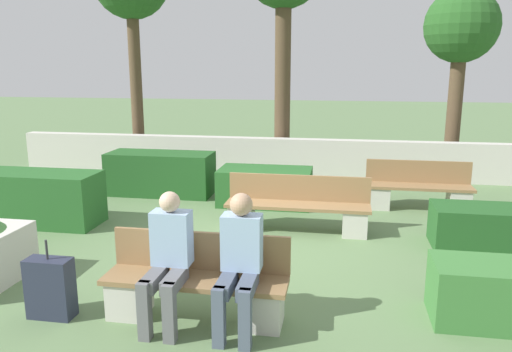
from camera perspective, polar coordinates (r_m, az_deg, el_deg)
The scene contains 13 objects.
ground_plane at distance 7.11m, azimuth -0.15°, elevation -7.99°, with size 60.00×60.00×0.00m, color #607F51.
perimeter_wall at distance 11.40m, azimuth 3.85°, elevation 2.12°, with size 12.97×0.30×0.87m.
bench_front at distance 5.14m, azimuth -6.86°, elevation -12.55°, with size 1.85×0.49×0.84m.
bench_left_side at distance 9.24m, azimuth 18.06°, elevation -1.69°, with size 1.81×0.49×0.84m.
bench_right_side at distance 7.65m, azimuth 4.76°, elevation -3.89°, with size 2.19×0.48×0.84m.
person_seated_man at distance 4.93m, azimuth -10.05°, elevation -8.78°, with size 0.38×0.63×1.31m.
person_seated_woman at distance 4.75m, azimuth -1.92°, elevation -9.28°, with size 0.38×0.63×1.33m.
hedge_block_near_left at distance 9.10m, azimuth 1.05°, elevation -1.22°, with size 1.67×0.89×0.66m.
hedge_block_near_right at distance 8.76m, azimuth -24.20°, elevation -2.28°, with size 2.17×0.78×0.84m.
hedge_block_mid_left at distance 9.97m, azimuth -10.84°, elevation 0.28°, with size 2.04×0.80×0.83m.
hedge_block_mid_right at distance 7.61m, azimuth 23.95°, elevation -5.38°, with size 1.21×0.74×0.58m.
suitcase at distance 5.52m, azimuth -22.45°, elevation -11.75°, with size 0.45×0.22×0.82m.
tree_center_right at distance 12.52m, azimuth 22.39°, elevation 15.04°, with size 1.65×1.65×4.19m.
Camera 1 is at (1.15, -6.55, 2.49)m, focal length 35.00 mm.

